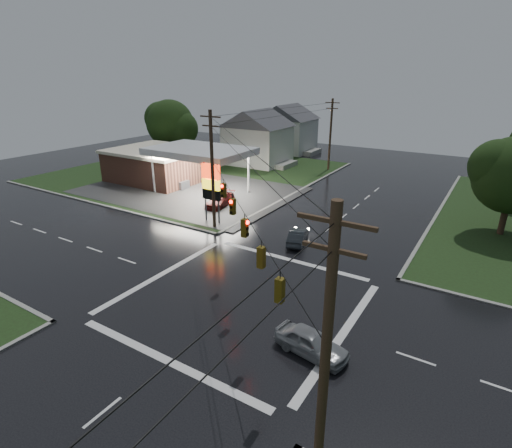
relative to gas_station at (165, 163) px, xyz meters
The scene contains 14 objects.
ground 32.46m from the gas_station, 37.50° to the right, with size 120.00×120.00×0.00m, color black.
grass_nw 6.79m from the gas_station, 92.95° to the left, with size 36.00×36.00×0.08m, color black.
gas_station is the anchor object (origin of this frame).
pylon_sign 17.81m from the gas_station, 31.22° to the right, with size 2.00×0.35×6.00m.
utility_pole_nw 19.38m from the gas_station, 32.23° to the right, with size 2.20×0.32×11.00m.
utility_pole_se 45.83m from the gas_station, 39.70° to the right, with size 2.20×0.32×11.00m.
utility_pole_n 24.60m from the gas_station, 48.53° to the left, with size 2.20×0.32×10.50m.
traffic_signals 32.63m from the gas_station, 37.50° to the right, with size 26.87×26.87×1.47m.
house_near 17.07m from the gas_station, 73.83° to the left, with size 11.05×8.48×8.60m.
house_far 28.61m from the gas_station, 82.50° to the left, with size 11.05×8.48×8.60m.
tree_nw_behind 13.63m from the gas_station, 128.42° to the left, with size 8.93×7.60×10.00m.
car_north 26.50m from the gas_station, 20.88° to the right, with size 1.34×3.85×1.27m, color #212529.
car_crossing 38.87m from the gas_station, 34.93° to the right, with size 1.65×4.10×1.40m, color gray.
car_pump 13.62m from the gas_station, 20.03° to the right, with size 1.90×4.67×1.35m, color maroon.
Camera 1 is at (12.88, -18.86, 14.06)m, focal length 28.00 mm.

